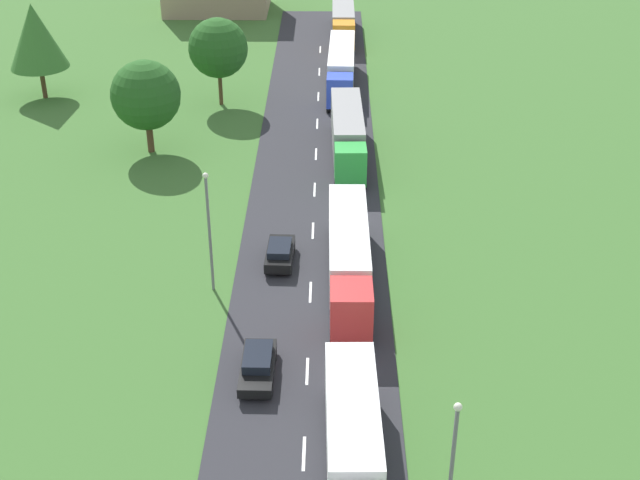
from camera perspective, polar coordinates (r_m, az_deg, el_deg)
The scene contains 14 objects.
road at distance 52.13m, azimuth -0.73°, elevation -6.09°, with size 10.00×140.00×0.06m, color #2B2B30.
lane_marking_centre at distance 47.79m, azimuth -0.89°, elevation -9.92°, with size 0.16×119.51×0.01m.
truck_lead at distance 42.03m, azimuth 2.20°, elevation -13.06°, with size 2.74×12.18×3.42m.
truck_second at distance 55.58m, azimuth 1.90°, elevation -1.00°, with size 2.57×14.49×3.56m.
truck_third at distance 73.03m, azimuth 1.81°, elevation 6.97°, with size 2.77×13.22×3.78m.
truck_fourth at distance 88.84m, azimuth 1.39°, elevation 11.22°, with size 2.89×14.43×3.76m.
truck_fifth at distance 105.14m, azimuth 1.52°, elevation 14.12°, with size 2.50×13.50×3.44m.
car_second at distance 48.58m, azimuth -4.07°, elevation -8.10°, with size 1.87×4.59×1.45m.
car_third at distance 58.41m, azimuth -2.62°, elevation -0.84°, with size 1.90×4.15×1.48m.
lamppost_lead at distance 38.14m, azimuth 8.58°, elevation -14.29°, with size 0.36×0.36×7.64m.
lamppost_second at distance 54.19m, azimuth -7.23°, elevation 0.88°, with size 0.36×0.36×8.23m.
tree_oak at distance 83.95m, azimuth -6.64°, elevation 12.29°, with size 5.56×5.56×8.32m.
tree_birch at distance 74.54m, azimuth -11.26°, elevation 9.21°, with size 5.79×5.79×7.95m.
tree_maple at distance 89.14m, azimuth -18.01°, elevation 12.50°, with size 5.56×5.56×9.20m.
Camera 1 is at (1.20, -17.65, 30.68)m, focal length 49.23 mm.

